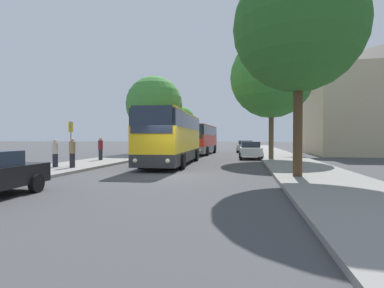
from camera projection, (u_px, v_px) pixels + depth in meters
The scene contains 15 objects.
ground_plane at pixel (169, 175), 14.73m from camera, with size 300.00×300.00×0.00m, color #424244.
sidewalk_left at pixel (42, 171), 15.95m from camera, with size 4.00×120.00×0.15m, color gray.
sidewalk_right at pixel (319, 177), 13.50m from camera, with size 4.00×120.00×0.15m, color gray.
bus_front at pixel (173, 137), 20.91m from camera, with size 3.06×11.22×3.55m.
bus_middle at pixel (200, 139), 34.27m from camera, with size 2.97×10.38×3.27m.
parked_car_right_near at pixel (250, 150), 26.78m from camera, with size 2.11×4.28×1.53m.
parked_car_right_far at pixel (246, 146), 38.83m from camera, with size 2.29×4.68×1.53m.
bus_stop_sign at pixel (71, 138), 18.06m from camera, with size 0.08×0.45×2.71m.
pedestrian_waiting_near at pixel (101, 149), 23.06m from camera, with size 0.36×0.36×1.75m.
pedestrian_waiting_far at pixel (72, 153), 17.13m from camera, with size 0.36×0.36×1.70m.
pedestrian_walking_back at pixel (55, 153), 17.41m from camera, with size 0.36×0.36×1.62m.
tree_left_near at pixel (154, 105), 33.89m from camera, with size 6.38×6.38×8.69m.
tree_left_far at pixel (181, 120), 45.89m from camera, with size 4.04×4.04×6.54m.
tree_right_near at pixel (271, 77), 24.56m from camera, with size 6.74×6.74×10.10m.
tree_right_mid at pixel (298, 27), 13.07m from camera, with size 5.69×5.69×9.41m.
Camera 1 is at (3.68, -14.27, 1.83)m, focal length 28.00 mm.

